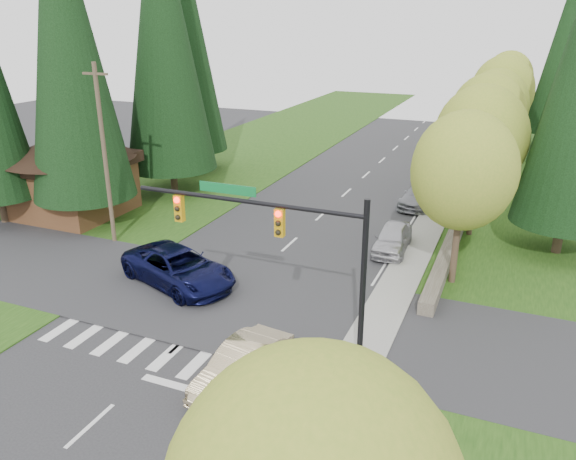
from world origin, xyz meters
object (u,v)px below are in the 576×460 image
Objects in this scene: parked_car_d at (444,160)px; parked_car_e at (461,136)px; sedan_champagne at (243,366)px; parked_car_b at (421,195)px; parked_car_c at (430,182)px; suv_navy at (178,268)px; parked_car_a at (392,238)px.

parked_car_d is 0.96× the size of parked_car_e.
parked_car_b is (2.10, 22.75, -0.01)m from sedan_champagne.
parked_car_c is (2.10, 26.55, -0.06)m from sedan_champagne.
sedan_champagne is 26.63m from parked_car_c.
parked_car_b is 3.80m from parked_car_c.
suv_navy reaches higher than parked_car_b.
suv_navy is 1.42× the size of parked_car_e.
parked_car_a is 0.98× the size of parked_car_e.
suv_navy is 18.88m from parked_car_b.
parked_car_e is at bearing 95.98° from parked_car_b.
parked_car_b reaches higher than parked_car_d.
sedan_champagne is at bearing -94.72° from parked_car_e.
parked_car_a is 8.75m from parked_car_b.
sedan_champagne is 0.90× the size of parked_car_b.
parked_car_d is at bearing 95.98° from parked_car_c.
suv_navy reaches higher than sedan_champagne.
parked_car_a is at bearing -92.97° from parked_car_d.
suv_navy is 1.48× the size of parked_car_d.
parked_car_b is 1.20× the size of parked_car_d.
parked_car_d is at bearing 95.98° from parked_car_b.
parked_car_d reaches higher than parked_car_c.
sedan_champagne reaches higher than parked_car_e.
parked_car_e is at bearing 95.98° from parked_car_c.
parked_car_c is at bearing 92.63° from sedan_champagne.
parked_car_b is 1.15× the size of parked_car_e.
parked_car_b is 11.10m from parked_car_d.
parked_car_e is at bearing 94.53° from sedan_champagne.
sedan_champagne is at bearing -88.54° from parked_car_c.
parked_car_a is 19.84m from parked_car_d.
parked_car_c reaches higher than parked_car_e.
parked_car_c is at bearing 87.58° from parked_car_a.
sedan_champagne is at bearing -89.30° from parked_car_b.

